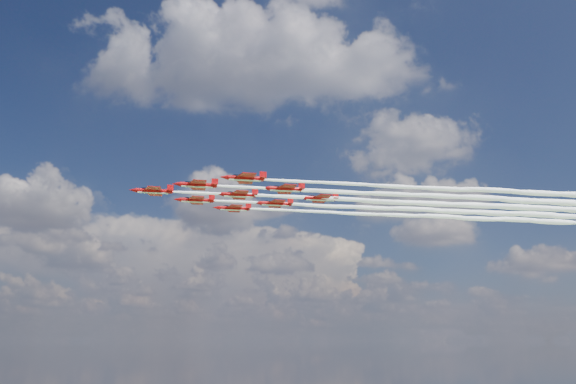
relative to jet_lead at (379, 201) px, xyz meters
The scene contains 9 objects.
jet_lead is the anchor object (origin of this frame).
jet_row2_port 11.72m from the jet_lead, 20.17° to the right, with size 107.67×33.27×2.39m.
jet_row2_starb 11.72m from the jet_lead, 51.14° to the left, with size 107.67×33.27×2.39m.
jet_row3_port 23.44m from the jet_lead, 20.17° to the right, with size 107.67×33.27×2.39m.
jet_row3_centre 19.04m from the jet_lead, 15.48° to the left, with size 107.67×33.27×2.39m.
jet_row3_starb 23.44m from the jet_lead, 51.14° to the left, with size 107.67×33.27×2.39m.
jet_row4_port 29.37m from the jet_lead, ahead, with size 107.67×33.27×2.39m.
jet_row4_starb 29.37m from the jet_lead, 28.94° to the left, with size 107.67×33.27×2.39m.
jet_tail 38.09m from the jet_lead, 15.48° to the left, with size 107.67×33.27×2.39m.
Camera 1 is at (25.16, -122.76, 43.04)m, focal length 35.00 mm.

